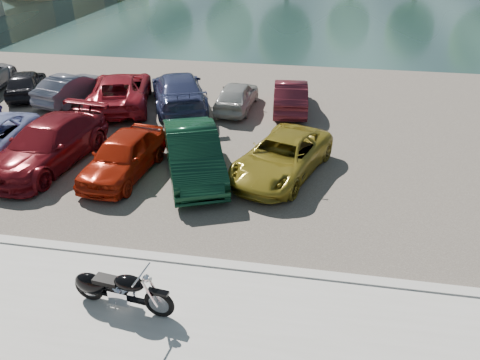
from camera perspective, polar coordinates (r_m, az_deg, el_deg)
The scene contains 15 objects.
ground at distance 10.21m, azimuth -8.51°, elevation -17.22°, with size 200.00×200.00×0.00m, color #595447.
kerb at distance 11.56m, azimuth -5.55°, elevation -9.96°, with size 60.00×0.30×0.14m, color #A6A49C.
parking_lot at distance 19.23m, azimuth 1.33°, elevation 6.83°, with size 60.00×18.00×0.04m, color #474039.
river at distance 47.24m, azimuth 7.02°, elevation 20.09°, with size 120.00×40.00×0.00m, color #1A302F.
motorcycle at distance 10.43m, azimuth -15.15°, elevation -12.65°, with size 2.33×0.75×1.05m.
car_3 at distance 16.90m, azimuth -22.33°, elevation 4.07°, with size 2.07×5.09×1.48m, color maroon.
car_4 at distance 15.46m, azimuth -14.04°, elevation 2.93°, with size 1.61×4.00×1.36m, color #A21D0A.
car_5 at distance 15.01m, azimuth -5.71°, elevation 3.23°, with size 1.62×4.64×1.53m, color black.
car_6 at distance 15.09m, azimuth 5.12°, elevation 2.87°, with size 2.11×4.57×1.27m, color olive.
car_8 at distance 24.41m, azimuth -24.65°, elevation 10.69°, with size 1.45×3.60×1.23m, color black.
car_9 at distance 22.87m, azimuth -19.82°, elevation 10.54°, with size 1.33×3.80×1.25m, color #585A69.
car_10 at distance 21.54m, azimuth -14.37°, elevation 10.55°, with size 2.43×5.27×1.46m, color maroon.
car_11 at distance 20.96m, azimuth -7.53°, elevation 10.79°, with size 2.14×5.26×1.53m, color navy.
car_12 at distance 20.59m, azimuth -0.40°, elevation 10.26°, with size 1.45×3.59×1.22m, color #A5A5A1.
car_13 at distance 20.60m, azimuth 6.17°, elevation 10.23°, with size 1.39×3.99×1.31m, color #52161E.
Camera 1 is at (2.61, -6.59, 7.35)m, focal length 35.00 mm.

